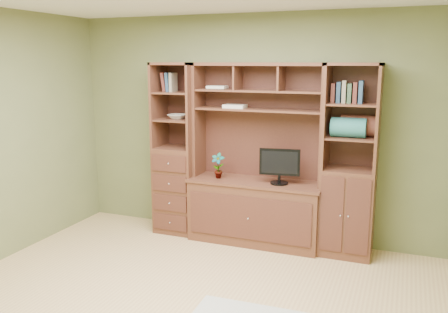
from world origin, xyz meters
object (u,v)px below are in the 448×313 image
at_px(center_hutch, 256,155).
at_px(monitor, 280,160).
at_px(right_tower, 350,162).
at_px(left_tower, 178,149).

bearing_deg(center_hutch, monitor, -6.99).
distance_m(right_tower, monitor, 0.74).
distance_m(center_hutch, left_tower, 1.00).
relative_size(left_tower, monitor, 3.77).
bearing_deg(monitor, right_tower, -2.77).
bearing_deg(center_hutch, right_tower, 2.23).
bearing_deg(left_tower, center_hutch, -2.29).
xyz_separation_m(left_tower, right_tower, (2.02, 0.00, 0.00)).
bearing_deg(left_tower, right_tower, 0.00).
height_order(left_tower, right_tower, same).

